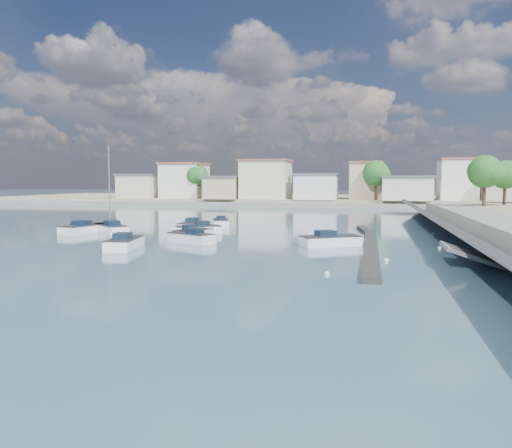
{
  "coord_description": "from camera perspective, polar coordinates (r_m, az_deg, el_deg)",
  "views": [
    {
      "loc": [
        6.8,
        -28.77,
        5.31
      ],
      "look_at": [
        -3.09,
        14.8,
        1.4
      ],
      "focal_mm": 35.0,
      "sensor_mm": 36.0,
      "label": 1
    }
  ],
  "objects": [
    {
      "name": "motorboat_a",
      "position": [
        40.55,
        -14.68,
        -2.15
      ],
      "size": [
        2.76,
        5.5,
        1.48
      ],
      "color": "white",
      "rests_on": "ground"
    },
    {
      "name": "breakwater",
      "position": [
        41.77,
        12.84,
        -2.19
      ],
      "size": [
        2.0,
        31.02,
        0.35
      ],
      "color": "black",
      "rests_on": "ground"
    },
    {
      "name": "far_town",
      "position": [
        105.76,
        14.96,
        4.63
      ],
      "size": [
        113.01,
        12.8,
        8.35
      ],
      "color": "beige",
      "rests_on": "far_shore_land"
    },
    {
      "name": "motorboat_e",
      "position": [
        53.74,
        -18.66,
        -0.53
      ],
      "size": [
        3.37,
        6.19,
        1.48
      ],
      "color": "white",
      "rests_on": "ground"
    },
    {
      "name": "motorboat_g",
      "position": [
        53.81,
        -7.56,
        -0.3
      ],
      "size": [
        1.88,
        5.4,
        1.48
      ],
      "color": "white",
      "rests_on": "ground"
    },
    {
      "name": "mooring_buoys",
      "position": [
        43.72,
        12.57,
        -2.03
      ],
      "size": [
        12.22,
        29.65,
        0.31
      ],
      "color": "white",
      "rests_on": "ground"
    },
    {
      "name": "motorboat_f",
      "position": [
        58.03,
        -4.07,
        0.11
      ],
      "size": [
        3.01,
        4.66,
        1.48
      ],
      "color": "white",
      "rests_on": "ground"
    },
    {
      "name": "far_shore_land",
      "position": [
        121.04,
        9.57,
        2.75
      ],
      "size": [
        160.0,
        40.0,
        1.4
      ],
      "primitive_type": "cube",
      "color": "gray",
      "rests_on": "ground"
    },
    {
      "name": "ground",
      "position": [
        69.3,
        7.12,
        0.57
      ],
      "size": [
        400.0,
        400.0,
        0.0
      ],
      "primitive_type": "plane",
      "color": "#335667",
      "rests_on": "ground"
    },
    {
      "name": "motorboat_c",
      "position": [
        43.17,
        -7.64,
        -1.6
      ],
      "size": [
        4.78,
        3.54,
        1.48
      ],
      "color": "white",
      "rests_on": "ground"
    },
    {
      "name": "far_shore_quay",
      "position": [
        100.12,
        8.88,
        2.13
      ],
      "size": [
        160.0,
        2.5,
        0.8
      ],
      "primitive_type": "cube",
      "color": "slate",
      "rests_on": "ground"
    },
    {
      "name": "motorboat_h",
      "position": [
        41.13,
        8.87,
        -1.94
      ],
      "size": [
        5.21,
        4.18,
        1.48
      ],
      "color": "white",
      "rests_on": "ground"
    },
    {
      "name": "motorboat_d",
      "position": [
        49.81,
        -6.92,
        -0.72
      ],
      "size": [
        4.74,
        3.94,
        1.48
      ],
      "color": "white",
      "rests_on": "ground"
    },
    {
      "name": "motorboat_b",
      "position": [
        46.25,
        -7.02,
        -1.16
      ],
      "size": [
        3.18,
        4.02,
        1.48
      ],
      "color": "white",
      "rests_on": "ground"
    },
    {
      "name": "shore_trees",
      "position": [
        96.9,
        13.76,
        5.4
      ],
      "size": [
        74.56,
        38.32,
        7.92
      ],
      "color": "#38281E",
      "rests_on": "ground"
    },
    {
      "name": "sailboat",
      "position": [
        53.1,
        -16.4,
        -0.49
      ],
      "size": [
        5.51,
        5.23,
        9.0
      ],
      "color": "white",
      "rests_on": "ground"
    }
  ]
}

